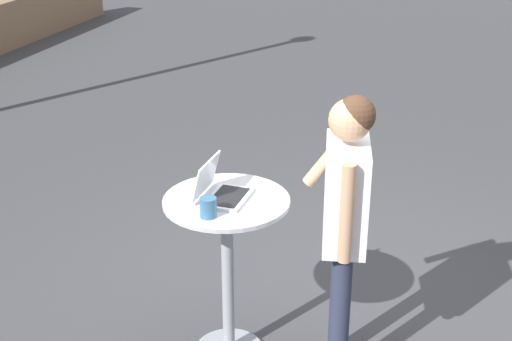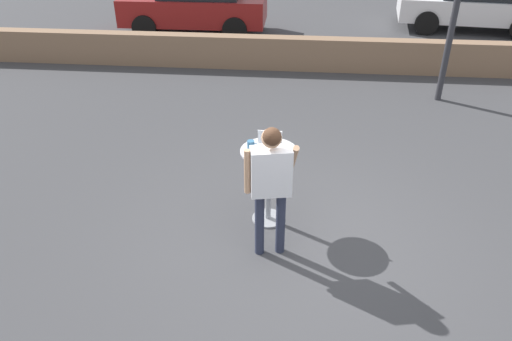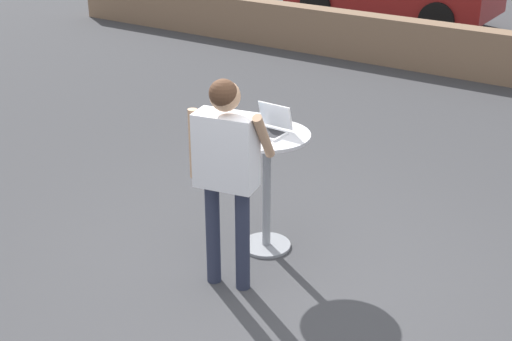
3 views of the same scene
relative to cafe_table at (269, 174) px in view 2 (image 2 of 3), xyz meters
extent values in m
plane|color=#3D3D3F|center=(0.46, -0.53, -0.70)|extent=(50.00, 50.00, 0.00)
cube|color=#84664C|center=(0.46, 5.81, -0.34)|extent=(16.79, 0.35, 0.73)
cylinder|color=gray|center=(0.00, 0.00, -0.69)|extent=(0.42, 0.42, 0.03)
cylinder|color=gray|center=(0.00, 0.00, -0.19)|extent=(0.07, 0.07, 0.98)
cylinder|color=#B7B7BC|center=(0.00, 0.00, 0.32)|extent=(0.70, 0.70, 0.02)
cube|color=silver|center=(0.00, -0.01, 0.34)|extent=(0.30, 0.21, 0.02)
cube|color=black|center=(0.00, -0.01, 0.35)|extent=(0.27, 0.17, 0.00)
cube|color=silver|center=(0.00, 0.12, 0.45)|extent=(0.30, 0.07, 0.20)
cube|color=white|center=(0.00, 0.11, 0.45)|extent=(0.28, 0.06, 0.18)
cylinder|color=#336084|center=(-0.22, 0.02, 0.38)|extent=(0.09, 0.09, 0.11)
torus|color=#336084|center=(-0.16, 0.02, 0.39)|extent=(0.05, 0.01, 0.05)
cylinder|color=#282D42|center=(-0.05, -0.67, -0.28)|extent=(0.11, 0.11, 0.85)
cylinder|color=#282D42|center=(0.19, -0.62, -0.28)|extent=(0.11, 0.11, 0.85)
cube|color=silver|center=(0.07, -0.64, 0.42)|extent=(0.48, 0.31, 0.56)
sphere|color=tan|center=(0.07, -0.64, 0.83)|extent=(0.22, 0.22, 0.22)
sphere|color=#472D1E|center=(0.07, -0.67, 0.86)|extent=(0.20, 0.20, 0.20)
cylinder|color=tan|center=(-0.19, -0.69, 0.44)|extent=(0.07, 0.07, 0.53)
cylinder|color=tan|center=(0.31, -0.51, 0.54)|extent=(0.13, 0.32, 0.41)
cube|color=maroon|center=(-2.69, 8.56, -0.06)|extent=(3.93, 1.66, 0.70)
cylinder|color=black|center=(-3.90, 7.77, -0.38)|extent=(0.65, 0.23, 0.65)
cylinder|color=black|center=(-3.91, 9.32, -0.38)|extent=(0.65, 0.23, 0.65)
cylinder|color=black|center=(-1.47, 7.79, -0.38)|extent=(0.65, 0.23, 0.65)
cylinder|color=black|center=(-1.48, 9.34, -0.38)|extent=(0.65, 0.23, 0.65)
cube|color=silver|center=(5.02, 9.67, -0.10)|extent=(4.13, 2.20, 0.62)
cylinder|color=black|center=(3.71, 8.97, -0.38)|extent=(0.66, 0.29, 0.64)
cylinder|color=black|center=(3.89, 10.64, -0.38)|extent=(0.66, 0.29, 0.64)
cylinder|color=black|center=(6.33, 10.37, -0.38)|extent=(0.66, 0.29, 0.64)
camera|label=1|loc=(-3.29, -1.20, 2.04)|focal=50.00mm
camera|label=2|loc=(0.35, -5.27, 3.24)|focal=35.00mm
camera|label=3|loc=(2.86, -4.42, 2.39)|focal=50.00mm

